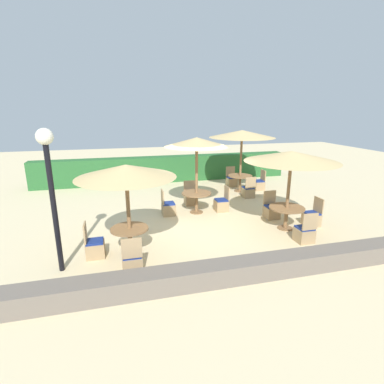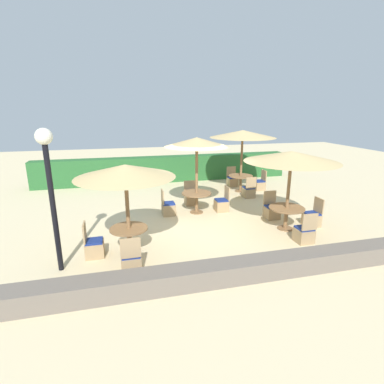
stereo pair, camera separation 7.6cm
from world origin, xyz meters
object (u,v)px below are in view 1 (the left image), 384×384
object	(u,v)px
round_table_front_right	(286,212)
patio_chair_front_right_north	(271,211)
patio_chair_center_north	(191,198)
round_table_center	(196,197)
parasol_front_right	(291,157)
patio_chair_front_left_west	(95,247)
patio_chair_center_west	(168,208)
patio_chair_back_right_east	(259,184)
patio_chair_center_east	(222,204)
lamp_post	(49,173)
round_table_back_right	(240,179)
patio_chair_back_right_south	(248,191)
patio_chair_front_left_south	(132,261)
parasol_back_right	(242,134)
parasol_center	(197,143)
round_table_front_left	(130,234)
parasol_front_left	(126,171)
patio_chair_front_right_east	(312,218)
patio_chair_front_right_south	(304,233)
patio_chair_back_right_north	(232,181)

from	to	relation	value
round_table_front_right	patio_chair_front_right_north	xyz separation A→B (m)	(0.05, 0.99, -0.31)
patio_chair_center_north	round_table_center	bearing A→B (deg)	88.61
parasol_front_right	patio_chair_front_right_north	distance (m)	2.28
patio_chair_front_left_west	patio_chair_center_west	world-z (taller)	same
patio_chair_back_right_east	patio_chair_center_north	xyz separation A→B (m)	(-3.64, -1.34, 0.00)
patio_chair_center_east	lamp_post	bearing A→B (deg)	120.80
round_table_back_right	patio_chair_back_right_east	xyz separation A→B (m)	(0.97, 0.01, -0.33)
patio_chair_back_right_south	patio_chair_front_left_west	world-z (taller)	same
patio_chair_front_left_south	round_table_front_right	world-z (taller)	patio_chair_front_left_south
round_table_center	patio_chair_center_east	world-z (taller)	patio_chair_center_east
patio_chair_front_left_west	parasol_back_right	bearing A→B (deg)	128.75
patio_chair_front_left_south	patio_chair_center_west	distance (m)	3.91
patio_chair_center_west	patio_chair_center_north	size ratio (longest dim) A/B	1.00
patio_chair_front_left_south	parasol_center	xyz separation A→B (m)	(2.54, 3.59, 2.30)
round_table_front_left	patio_chair_front_right_north	distance (m)	5.14
round_table_front_left	patio_chair_center_east	xyz separation A→B (m)	(3.49, 2.61, -0.29)
round_table_center	patio_chair_center_west	distance (m)	1.10
patio_chair_back_right_south	patio_chair_front_left_west	size ratio (longest dim) A/B	1.00
round_table_back_right	patio_chair_back_right_south	xyz separation A→B (m)	(-0.03, -0.99, -0.33)
round_table_back_right	patio_chair_center_east	world-z (taller)	patio_chair_center_east
patio_chair_back_right_south	round_table_center	xyz separation A→B (m)	(-2.66, -1.32, 0.33)
parasol_front_left	patio_chair_front_right_north	size ratio (longest dim) A/B	2.67
patio_chair_front_right_east	parasol_center	world-z (taller)	parasol_center
parasol_front_right	parasol_center	distance (m)	3.20
round_table_back_right	round_table_front_right	distance (m)	4.49
round_table_front_left	parasol_front_right	world-z (taller)	parasol_front_right
round_table_back_right	patio_chair_front_left_west	distance (m)	7.86
patio_chair_back_right_south	parasol_front_left	bearing A→B (deg)	-142.49
round_table_front_right	patio_chair_center_north	xyz separation A→B (m)	(-2.32, 3.15, -0.31)
parasol_front_left	patio_chair_front_right_south	distance (m)	5.26
parasol_center	patio_chair_center_north	xyz separation A→B (m)	(0.02, 0.97, -2.30)
patio_chair_front_right_east	patio_chair_center_east	world-z (taller)	same
patio_chair_front_left_west	parasol_center	size ratio (longest dim) A/B	0.34
patio_chair_back_right_east	patio_chair_center_west	bearing A→B (deg)	115.99
patio_chair_back_right_east	patio_chair_center_east	distance (m)	3.60
round_table_front_left	patio_chair_center_north	xyz separation A→B (m)	(2.55, 3.64, -0.29)
round_table_back_right	patio_chair_front_right_north	distance (m)	3.51
lamp_post	patio_chair_back_right_south	world-z (taller)	lamp_post
round_table_front_left	patio_chair_front_right_south	world-z (taller)	patio_chair_front_right_south
patio_chair_back_right_east	parasol_front_left	size ratio (longest dim) A/B	0.37
lamp_post	round_table_center	world-z (taller)	lamp_post
parasol_front_left	round_table_center	xyz separation A→B (m)	(2.53, 2.67, -1.62)
patio_chair_back_right_north	round_table_center	xyz separation A→B (m)	(-2.69, -3.32, 0.33)
round_table_center	patio_chair_front_left_west	bearing A→B (deg)	-142.75
patio_chair_back_right_north	round_table_front_right	size ratio (longest dim) A/B	0.85
patio_chair_back_right_south	patio_chair_front_left_south	bearing A→B (deg)	-136.64
patio_chair_front_left_west	patio_chair_center_north	distance (m)	4.98
patio_chair_front_right_east	round_table_front_left	bearing A→B (deg)	95.05
patio_chair_back_right_north	patio_chair_center_west	xyz separation A→B (m)	(-3.74, -3.30, 0.00)
parasol_front_right	parasol_center	size ratio (longest dim) A/B	1.03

